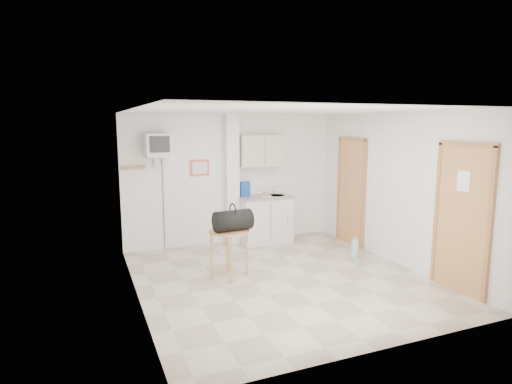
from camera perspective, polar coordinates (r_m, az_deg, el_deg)
name	(u,v)px	position (r m, az deg, el deg)	size (l,w,h in m)	color
ground	(282,279)	(6.61, 3.46, -11.45)	(4.50, 4.50, 0.00)	#BDAB98
room_envelope	(295,176)	(6.42, 5.18, 2.09)	(4.24, 4.54, 2.55)	white
kitchenette	(264,202)	(8.38, 1.08, -1.29)	(1.03, 0.58, 2.10)	silver
crt_television	(158,146)	(7.70, -12.98, 6.03)	(0.44, 0.45, 2.15)	slate
round_table	(229,237)	(6.49, -3.58, -5.99)	(0.62, 0.62, 0.73)	#A57F44
duffel_bag	(233,220)	(6.40, -3.10, -3.78)	(0.59, 0.36, 0.42)	black
water_bottle	(355,249)	(7.70, 13.02, -7.38)	(0.12, 0.12, 0.36)	#99BED3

